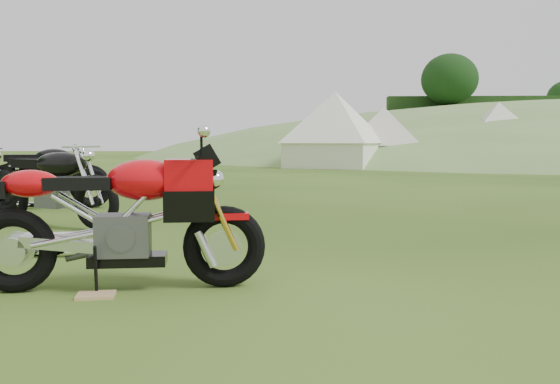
# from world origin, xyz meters

# --- Properties ---
(ground) EXTENTS (120.00, 120.00, 0.00)m
(ground) POSITION_xyz_m (0.00, 0.00, 0.00)
(ground) COLOR #23400D
(ground) RESTS_ON ground
(sport_motorcycle) EXTENTS (2.06, 0.82, 1.21)m
(sport_motorcycle) POSITION_xyz_m (-1.07, -1.57, 0.60)
(sport_motorcycle) COLOR red
(sport_motorcycle) RESTS_ON ground
(plywood_board) EXTENTS (0.30, 0.26, 0.02)m
(plywood_board) POSITION_xyz_m (-1.18, -1.79, 0.01)
(plywood_board) COLOR tan
(plywood_board) RESTS_ON ground
(vintage_moto_b) EXTENTS (2.13, 1.29, 1.11)m
(vintage_moto_b) POSITION_xyz_m (-2.96, 1.70, 0.55)
(vintage_moto_b) COLOR black
(vintage_moto_b) RESTS_ON ground
(vintage_moto_c) EXTENTS (2.18, 1.06, 1.12)m
(vintage_moto_c) POSITION_xyz_m (-4.14, 4.13, 0.56)
(vintage_moto_c) COLOR black
(vintage_moto_c) RESTS_ON ground
(vintage_moto_d) EXTENTS (2.06, 0.86, 1.06)m
(vintage_moto_d) POSITION_xyz_m (-3.92, 3.76, 0.53)
(vintage_moto_d) COLOR black
(vintage_moto_d) RESTS_ON ground
(tent_left) EXTENTS (4.31, 4.31, 2.89)m
(tent_left) POSITION_xyz_m (1.36, 19.49, 1.45)
(tent_left) COLOR white
(tent_left) RESTS_ON ground
(tent_mid) EXTENTS (3.34, 3.34, 2.57)m
(tent_mid) POSITION_xyz_m (3.50, 20.89, 1.28)
(tent_mid) COLOR beige
(tent_mid) RESTS_ON ground
(tent_right) EXTENTS (3.23, 3.23, 2.73)m
(tent_right) POSITION_xyz_m (8.69, 22.15, 1.36)
(tent_right) COLOR beige
(tent_right) RESTS_ON ground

